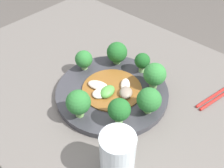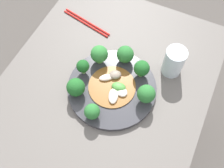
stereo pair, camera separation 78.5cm
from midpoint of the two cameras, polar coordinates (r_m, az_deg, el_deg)
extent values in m
plane|color=#4C4742|center=(1.45, -12.46, -23.76)|extent=(8.00, 8.00, 0.00)
cube|color=#5B5651|center=(1.07, -16.68, -21.95)|extent=(0.96, 0.69, 0.77)
cylinder|color=#333338|center=(0.69, -20.95, -15.76)|extent=(0.30, 0.30, 0.02)
cylinder|color=#7AAD5B|center=(0.69, -16.36, -7.31)|extent=(0.02, 0.02, 0.01)
sphere|color=#286B2D|center=(0.66, -17.03, -6.35)|extent=(0.06, 0.06, 0.06)
cylinder|color=#89B76B|center=(0.73, -27.89, -10.16)|extent=(0.02, 0.02, 0.02)
sphere|color=#19511E|center=(0.70, -28.84, -9.42)|extent=(0.04, 0.04, 0.04)
cylinder|color=#70A356|center=(0.72, -30.54, -15.99)|extent=(0.02, 0.02, 0.01)
sphere|color=#1E5B23|center=(0.70, -31.71, -15.38)|extent=(0.06, 0.06, 0.06)
cylinder|color=#89B76B|center=(0.69, -28.08, -23.11)|extent=(0.02, 0.02, 0.01)
sphere|color=#286B2D|center=(0.67, -29.12, -22.81)|extent=(0.05, 0.05, 0.05)
cylinder|color=#70A356|center=(0.72, -23.27, -7.17)|extent=(0.02, 0.02, 0.02)
sphere|color=#2D7533|center=(0.69, -24.27, -6.12)|extent=(0.06, 0.06, 0.06)
cylinder|color=#7AAD5B|center=(0.66, -12.59, -12.05)|extent=(0.02, 0.02, 0.02)
sphere|color=#1E5B23|center=(0.63, -13.15, -11.25)|extent=(0.05, 0.05, 0.05)
cylinder|color=#7AAD5B|center=(0.64, -12.72, -20.30)|extent=(0.02, 0.02, 0.02)
sphere|color=#286B2D|center=(0.60, -13.38, -19.84)|extent=(0.06, 0.06, 0.06)
cylinder|color=brown|center=(0.68, -21.24, -15.56)|extent=(0.16, 0.16, 0.00)
ellipsoid|color=beige|center=(0.69, -22.36, -12.83)|extent=(0.05, 0.06, 0.01)
ellipsoid|color=beige|center=(0.67, -21.64, -18.57)|extent=(0.06, 0.05, 0.02)
ellipsoid|color=#4C933D|center=(0.66, -19.75, -16.04)|extent=(0.04, 0.05, 0.02)
ellipsoid|color=gray|center=(0.68, -20.05, -12.18)|extent=(0.05, 0.05, 0.02)
ellipsoid|color=silver|center=(0.66, -19.07, -17.62)|extent=(0.04, 0.05, 0.01)
cylinder|color=silver|center=(0.63, -2.88, -9.14)|extent=(0.07, 0.07, 0.11)
cylinder|color=red|center=(0.84, -23.61, 4.79)|extent=(0.05, 0.21, 0.01)
cylinder|color=red|center=(0.84, -24.19, 4.22)|extent=(0.05, 0.21, 0.01)
camera|label=1|loc=(0.39, 42.54, 26.36)|focal=42.00mm
camera|label=2|loc=(0.39, -137.46, -26.36)|focal=42.00mm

